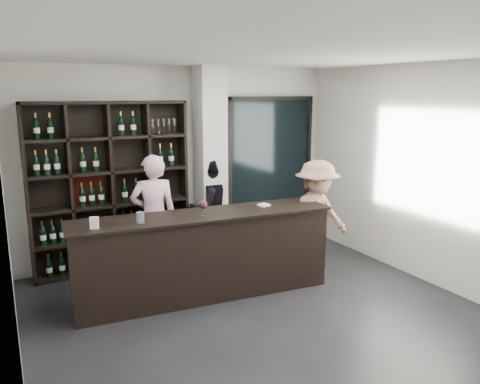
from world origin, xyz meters
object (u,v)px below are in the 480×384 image
tasting_counter (205,255)px  customer (316,218)px  wine_shelf (111,188)px  taster_black (208,208)px  taster_pink (154,217)px

tasting_counter → customer: (1.66, -0.05, 0.27)m
tasting_counter → wine_shelf: bearing=123.1°
taster_black → customer: bearing=111.9°
taster_pink → taster_black: taster_pink is taller
taster_black → customer: (1.04, -1.35, 0.04)m
tasting_counter → customer: customer is taller
wine_shelf → tasting_counter: size_ratio=0.74×
tasting_counter → taster_black: 1.46m
tasting_counter → taster_pink: size_ratio=1.89×
wine_shelf → tasting_counter: wine_shelf is taller
customer → tasting_counter: bearing=172.9°
tasting_counter → taster_black: bearing=69.1°
wine_shelf → customer: bearing=-31.6°
tasting_counter → taster_black: size_ratio=2.09×
taster_pink → taster_black: bearing=-147.4°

